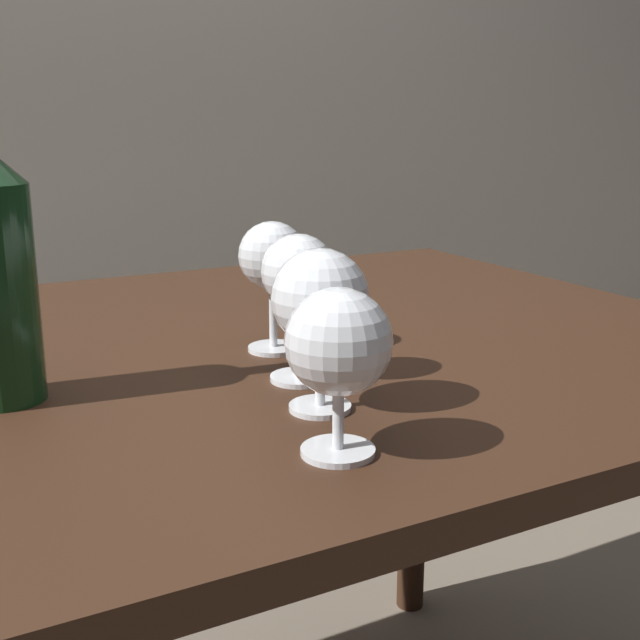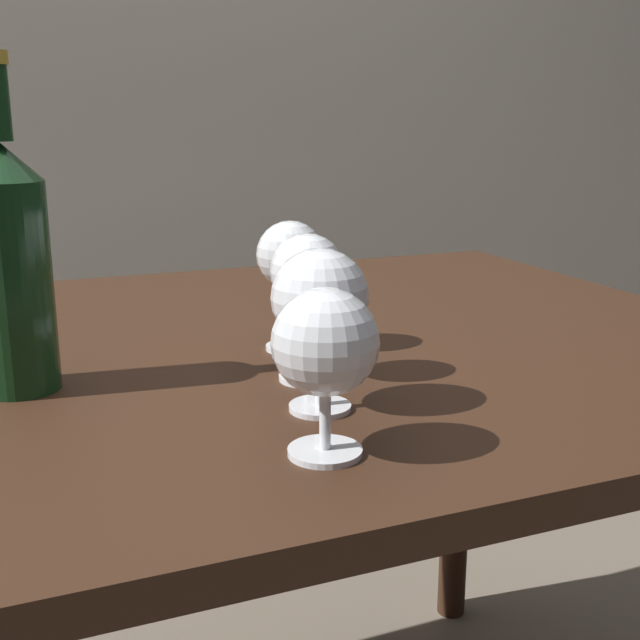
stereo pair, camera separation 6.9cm
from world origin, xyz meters
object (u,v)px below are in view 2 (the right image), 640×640
at_px(wine_glass_pinot, 325,347).
at_px(wine_glass_port, 320,301).
at_px(wine_glass_merlot, 307,276).
at_px(wine_glass_white, 290,258).
at_px(wine_bottle, 10,263).

height_order(wine_glass_pinot, wine_glass_port, wine_glass_port).
bearing_deg(wine_glass_merlot, wine_glass_white, 78.79).
height_order(wine_glass_white, wine_bottle, wine_bottle).
bearing_deg(wine_glass_port, wine_glass_white, 77.63).
bearing_deg(wine_bottle, wine_glass_merlot, -16.02).
bearing_deg(wine_glass_port, wine_glass_pinot, -109.76).
distance_m(wine_glass_white, wine_bottle, 0.29).
bearing_deg(wine_glass_white, wine_glass_merlot, -101.21).
distance_m(wine_glass_port, wine_glass_white, 0.19).
height_order(wine_glass_pinot, wine_glass_merlot, wine_glass_merlot).
height_order(wine_glass_pinot, wine_glass_white, wine_glass_white).
height_order(wine_glass_port, wine_bottle, wine_bottle).
distance_m(wine_glass_port, wine_glass_merlot, 0.09).
distance_m(wine_glass_port, wine_bottle, 0.29).
xyz_separation_m(wine_glass_pinot, wine_glass_white, (0.07, 0.28, 0.02)).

